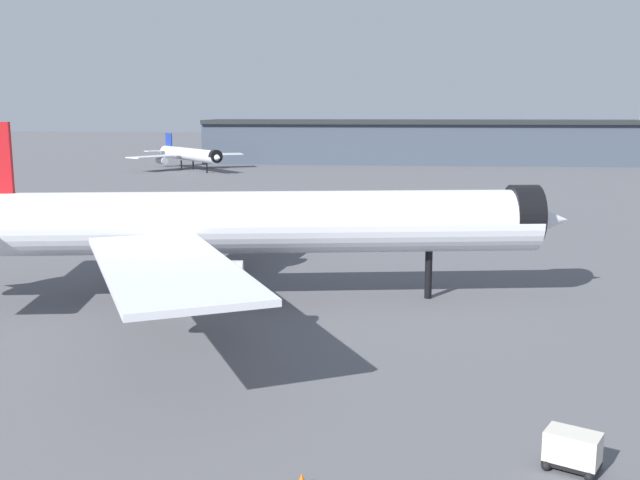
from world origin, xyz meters
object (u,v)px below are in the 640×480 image
(baggage_tug_wing, at_px, (286,228))
(baggage_cart_trailing, at_px, (573,450))
(service_truck_front, at_px, (175,224))
(traffic_cone_wingtip, at_px, (302,480))
(airliner_far_taxiway, at_px, (189,154))
(airliner_near_gate, at_px, (234,224))

(baggage_tug_wing, distance_m, baggage_cart_trailing, 65.89)
(service_truck_front, bearing_deg, traffic_cone_wingtip, -18.41)
(baggage_tug_wing, xyz_separation_m, baggage_cart_trailing, (26.59, -60.28, 0.00))
(airliner_far_taxiway, xyz_separation_m, service_truck_front, (33.97, -100.79, -2.66))
(airliner_near_gate, relative_size, airliner_far_taxiway, 1.88)
(service_truck_front, height_order, baggage_tug_wing, service_truck_front)
(airliner_far_taxiway, xyz_separation_m, baggage_tug_wing, (48.03, -97.50, -3.28))
(airliner_near_gate, bearing_deg, traffic_cone_wingtip, -81.56)
(airliner_far_taxiway, bearing_deg, baggage_cart_trailing, -18.70)
(airliner_far_taxiway, relative_size, service_truck_front, 5.49)
(airliner_far_taxiway, height_order, service_truck_front, airliner_far_taxiway)
(airliner_near_gate, bearing_deg, service_truck_front, 106.12)
(service_truck_front, distance_m, baggage_cart_trailing, 70.01)
(airliner_far_taxiway, xyz_separation_m, baggage_cart_trailing, (74.63, -157.78, -3.28))
(service_truck_front, bearing_deg, baggage_cart_trailing, -8.21)
(service_truck_front, bearing_deg, baggage_tug_wing, 59.46)
(airliner_far_taxiway, distance_m, baggage_tug_wing, 108.74)
(airliner_far_taxiway, bearing_deg, baggage_tug_wing, -17.78)
(baggage_tug_wing, bearing_deg, baggage_cart_trailing, 10.89)
(service_truck_front, bearing_deg, airliner_near_gate, -14.72)
(baggage_cart_trailing, height_order, traffic_cone_wingtip, baggage_cart_trailing)
(baggage_tug_wing, bearing_deg, airliner_near_gate, -8.09)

